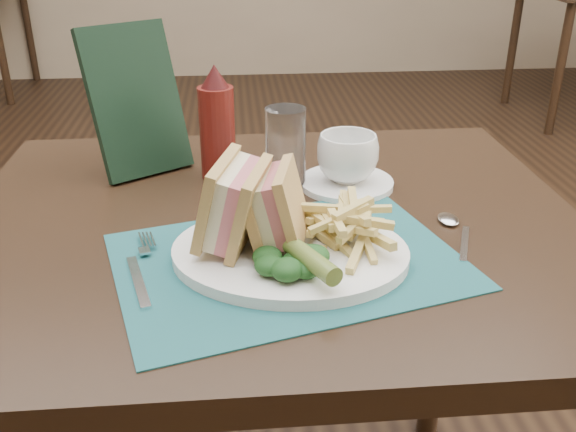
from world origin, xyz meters
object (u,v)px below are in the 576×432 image
(placemat, at_px, (288,261))
(coffee_cup, at_px, (347,158))
(sandwich_half_a, at_px, (216,202))
(saucer, at_px, (346,183))
(sandwich_half_b, at_px, (259,205))
(table_main, at_px, (275,414))
(ketchup_bottle, at_px, (217,122))
(plate, at_px, (290,253))
(drinking_glass, at_px, (286,149))
(check_presenter, at_px, (136,101))

(placemat, distance_m, coffee_cup, 0.26)
(sandwich_half_a, distance_m, saucer, 0.30)
(placemat, xyz_separation_m, sandwich_half_b, (-0.03, 0.02, 0.07))
(placemat, bearing_deg, sandwich_half_b, 144.76)
(table_main, bearing_deg, ketchup_bottle, 115.61)
(coffee_cup, bearing_deg, plate, -115.99)
(table_main, bearing_deg, saucer, 39.28)
(sandwich_half_b, relative_size, ketchup_bottle, 0.55)
(plate, bearing_deg, placemat, -109.84)
(placemat, xyz_separation_m, coffee_cup, (0.11, 0.23, 0.05))
(coffee_cup, xyz_separation_m, ketchup_bottle, (-0.20, 0.06, 0.04))
(placemat, relative_size, ketchup_bottle, 2.28)
(saucer, xyz_separation_m, drinking_glass, (-0.10, 0.00, 0.06))
(table_main, height_order, coffee_cup, coffee_cup)
(placemat, height_order, check_presenter, check_presenter)
(saucer, xyz_separation_m, ketchup_bottle, (-0.20, 0.06, 0.09))
(sandwich_half_a, height_order, saucer, sandwich_half_a)
(plate, relative_size, ketchup_bottle, 1.61)
(sandwich_half_b, relative_size, saucer, 0.69)
(check_presenter, bearing_deg, coffee_cup, -50.33)
(plate, distance_m, saucer, 0.25)
(plate, bearing_deg, saucer, 73.56)
(table_main, xyz_separation_m, ketchup_bottle, (-0.08, 0.16, 0.47))
(coffee_cup, xyz_separation_m, check_presenter, (-0.33, 0.10, 0.07))
(placemat, relative_size, plate, 1.41)
(table_main, height_order, placemat, placemat)
(placemat, bearing_deg, drinking_glass, 85.96)
(sandwich_half_b, distance_m, coffee_cup, 0.26)
(saucer, bearing_deg, check_presenter, 162.73)
(sandwich_half_b, height_order, ketchup_bottle, ketchup_bottle)
(placemat, bearing_deg, ketchup_bottle, 106.96)
(drinking_glass, xyz_separation_m, check_presenter, (-0.24, 0.10, 0.05))
(placemat, xyz_separation_m, saucer, (0.11, 0.23, 0.00))
(ketchup_bottle, distance_m, check_presenter, 0.14)
(plate, bearing_deg, coffee_cup, 73.56)
(plate, relative_size, check_presenter, 1.22)
(plate, xyz_separation_m, ketchup_bottle, (-0.09, 0.29, 0.08))
(table_main, relative_size, saucer, 6.00)
(table_main, bearing_deg, plate, -83.40)
(table_main, distance_m, ketchup_bottle, 0.50)
(table_main, xyz_separation_m, coffee_cup, (0.13, 0.10, 0.42))
(plate, height_order, sandwich_half_a, sandwich_half_a)
(placemat, bearing_deg, table_main, 95.09)
(coffee_cup, bearing_deg, sandwich_half_b, -125.50)
(ketchup_bottle, height_order, check_presenter, check_presenter)
(check_presenter, bearing_deg, plate, -89.21)
(sandwich_half_b, bearing_deg, sandwich_half_a, -169.98)
(table_main, distance_m, check_presenter, 0.57)
(drinking_glass, bearing_deg, table_main, -105.06)
(table_main, xyz_separation_m, drinking_glass, (0.03, 0.11, 0.44))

